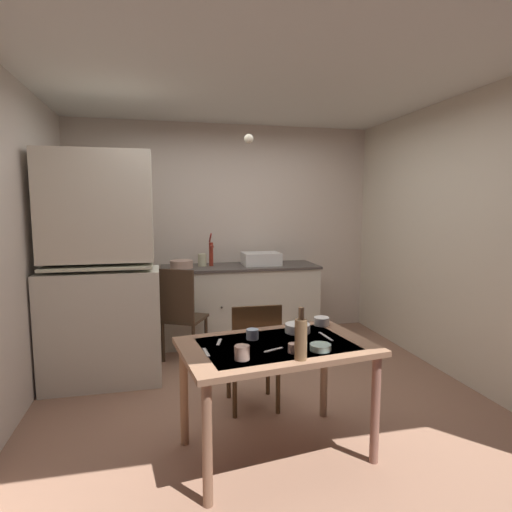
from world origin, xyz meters
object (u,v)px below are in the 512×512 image
object	(u,v)px
mixing_bowl_counter	(182,264)
chair_by_counter	(181,313)
sink_basin	(261,259)
dining_table	(276,358)
teacup_cream	(293,348)
glass_bottle	(301,338)
chair_far_side	(254,352)
serving_bowl_wide	(320,347)
hand_pump	(211,252)
hutch_cabinet	(100,278)

from	to	relation	value
mixing_bowl_counter	chair_by_counter	xyz separation A→B (m)	(-0.04, -0.50, -0.44)
sink_basin	dining_table	world-z (taller)	sink_basin
teacup_cream	glass_bottle	size ratio (longest dim) A/B	0.20
dining_table	mixing_bowl_counter	bearing A→B (deg)	101.55
sink_basin	chair_far_side	bearing A→B (deg)	-105.46
serving_bowl_wide	teacup_cream	bearing A→B (deg)	-178.63
dining_table	teacup_cream	distance (m)	0.22
dining_table	hand_pump	bearing A→B (deg)	92.87
sink_basin	glass_bottle	xyz separation A→B (m)	(-0.42, -2.66, -0.11)
hutch_cabinet	serving_bowl_wide	world-z (taller)	hutch_cabinet
sink_basin	dining_table	distance (m)	2.44
hand_pump	chair_by_counter	bearing A→B (deg)	-122.99
sink_basin	teacup_cream	distance (m)	2.59
hand_pump	glass_bottle	xyz separation A→B (m)	(0.18, -2.70, -0.20)
glass_bottle	dining_table	bearing A→B (deg)	101.81
hutch_cabinet	serving_bowl_wide	distance (m)	2.16
hutch_cabinet	sink_basin	bearing A→B (deg)	29.59
hand_pump	glass_bottle	bearing A→B (deg)	-86.15
chair_far_side	chair_by_counter	distance (m)	1.30
chair_far_side	serving_bowl_wide	distance (m)	0.87
hutch_cabinet	chair_far_side	size ratio (longest dim) A/B	2.40
hand_pump	teacup_cream	distance (m)	2.61
mixing_bowl_counter	chair_by_counter	distance (m)	0.67
sink_basin	dining_table	bearing A→B (deg)	-101.38
chair_far_side	mixing_bowl_counter	bearing A→B (deg)	105.20
mixing_bowl_counter	dining_table	distance (m)	2.38
mixing_bowl_counter	glass_bottle	size ratio (longest dim) A/B	0.85
chair_far_side	glass_bottle	size ratio (longest dim) A/B	2.85
mixing_bowl_counter	chair_far_side	distance (m)	1.83
hand_pump	chair_far_side	world-z (taller)	hand_pump
sink_basin	hand_pump	world-z (taller)	hand_pump
hutch_cabinet	chair_far_side	distance (m)	1.54
sink_basin	serving_bowl_wide	distance (m)	2.56
hand_pump	chair_far_side	bearing A→B (deg)	-86.46
hand_pump	serving_bowl_wide	bearing A→B (deg)	-82.31
hutch_cabinet	glass_bottle	xyz separation A→B (m)	(1.30, -1.69, -0.11)
dining_table	chair_far_side	distance (m)	0.63
chair_by_counter	serving_bowl_wide	xyz separation A→B (m)	(0.74, -1.99, 0.25)
chair_by_counter	glass_bottle	world-z (taller)	glass_bottle
hutch_cabinet	chair_by_counter	xyz separation A→B (m)	(0.73, 0.42, -0.47)
hand_pump	mixing_bowl_counter	xyz separation A→B (m)	(-0.35, -0.10, -0.12)
mixing_bowl_counter	serving_bowl_wide	size ratio (longest dim) A/B	2.00
chair_far_side	teacup_cream	xyz separation A→B (m)	(0.06, -0.79, 0.30)
sink_basin	chair_far_side	world-z (taller)	sink_basin
mixing_bowl_counter	dining_table	world-z (taller)	mixing_bowl_counter
sink_basin	mixing_bowl_counter	distance (m)	0.95
hand_pump	serving_bowl_wide	world-z (taller)	hand_pump
sink_basin	glass_bottle	bearing A→B (deg)	-98.88
mixing_bowl_counter	dining_table	size ratio (longest dim) A/B	0.20
mixing_bowl_counter	hutch_cabinet	bearing A→B (deg)	-129.58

